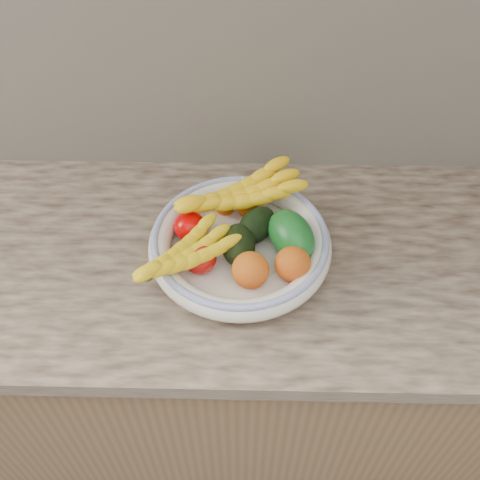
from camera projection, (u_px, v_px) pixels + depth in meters
name	position (u px, v px, depth m)	size (l,w,h in m)	color
kitchen_counter	(240.00, 349.00, 1.52)	(2.44, 0.66, 1.40)	brown
fruit_bowl	(240.00, 244.00, 1.14)	(0.39, 0.39, 0.08)	silver
clementine_back_left	(225.00, 206.00, 1.20)	(0.05, 0.05, 0.04)	#DE5304
clementine_back_right	(247.00, 205.00, 1.21)	(0.05, 0.05, 0.05)	#DE5504
tomato_left	(190.00, 226.00, 1.15)	(0.07, 0.07, 0.06)	#C60201
tomato_near_left	(200.00, 258.00, 1.09)	(0.07, 0.07, 0.06)	#B3110D
avocado_center	(238.00, 245.00, 1.11)	(0.07, 0.10, 0.07)	black
avocado_right	(257.00, 225.00, 1.15)	(0.07, 0.10, 0.07)	black
green_mango	(291.00, 235.00, 1.11)	(0.08, 0.13, 0.09)	#0F551A
peach_front	(250.00, 270.00, 1.07)	(0.08, 0.08, 0.08)	orange
peach_right	(293.00, 264.00, 1.07)	(0.07, 0.07, 0.07)	orange
banana_bunch_back	(239.00, 198.00, 1.17)	(0.31, 0.11, 0.09)	yellow
banana_bunch_front	(185.00, 257.00, 1.07)	(0.25, 0.10, 0.07)	yellow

